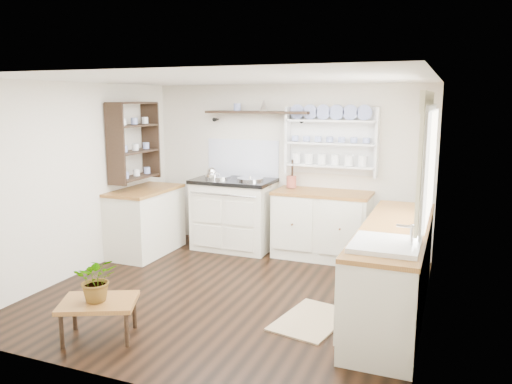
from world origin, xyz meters
TOP-DOWN VIEW (x-y plane):
  - floor at (0.00, 0.00)m, footprint 4.00×3.80m
  - wall_back at (0.00, 1.90)m, footprint 4.00×0.02m
  - wall_right at (2.00, 0.00)m, footprint 0.02×3.80m
  - wall_left at (-2.00, 0.00)m, footprint 0.02×3.80m
  - ceiling at (0.00, 0.00)m, footprint 4.00×3.80m
  - window at (1.95, 0.15)m, footprint 0.08×1.55m
  - aga_cooker at (-0.67, 1.57)m, footprint 1.12×0.77m
  - back_cabinets at (0.60, 1.60)m, footprint 1.27×0.63m
  - right_cabinets at (1.70, 0.10)m, footprint 0.62×2.43m
  - belfast_sink at (1.70, -0.65)m, footprint 0.55×0.60m
  - left_cabinets at (-1.70, 0.90)m, footprint 0.62×1.13m
  - plate_rack at (0.65, 1.86)m, footprint 1.20×0.22m
  - high_shelf at (-0.40, 1.78)m, footprint 1.50×0.29m
  - left_shelving at (-1.84, 0.90)m, footprint 0.28×0.80m
  - kettle at (-0.95, 1.45)m, footprint 0.18×0.18m
  - utensil_crock at (0.14, 1.68)m, footprint 0.13×0.13m
  - center_table at (-0.65, -1.39)m, footprint 0.78×0.69m
  - potted_plant at (-0.65, -1.39)m, footprint 0.48×0.46m
  - floor_rug at (1.01, -0.35)m, footprint 0.70×0.94m

SIDE VIEW (x-z plane):
  - floor at x=0.00m, z-range -0.01..0.01m
  - floor_rug at x=1.01m, z-range 0.00..0.02m
  - center_table at x=-0.65m, z-range 0.13..0.48m
  - right_cabinets at x=1.70m, z-range 0.01..0.91m
  - left_cabinets at x=-1.70m, z-range 0.01..0.91m
  - back_cabinets at x=0.60m, z-range 0.01..0.91m
  - aga_cooker at x=-0.67m, z-range -0.01..1.02m
  - potted_plant at x=-0.65m, z-range 0.35..0.75m
  - belfast_sink at x=1.70m, z-range 0.58..1.03m
  - utensil_crock at x=0.14m, z-range 0.91..1.07m
  - kettle at x=-0.95m, z-range 0.93..1.15m
  - wall_back at x=0.00m, z-range 0.00..2.30m
  - wall_right at x=2.00m, z-range 0.00..2.30m
  - wall_left at x=-2.00m, z-range 0.00..2.30m
  - left_shelving at x=-1.84m, z-range 1.02..2.08m
  - plate_rack at x=0.65m, z-range 1.11..2.01m
  - window at x=1.95m, z-range 0.95..2.17m
  - high_shelf at x=-0.40m, z-range 1.83..1.99m
  - ceiling at x=0.00m, z-range 2.29..2.30m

